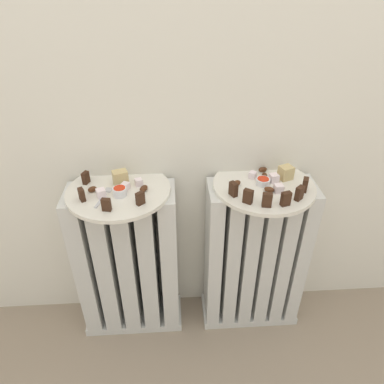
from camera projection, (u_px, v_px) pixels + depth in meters
name	position (u px, v px, depth m)	size (l,w,h in m)	color
radiator_left	(129.00, 264.00, 1.22)	(0.35, 0.15, 0.58)	silver
radiator_right	(254.00, 258.00, 1.25)	(0.35, 0.15, 0.58)	silver
plate_left	(119.00, 191.00, 1.06)	(0.31, 0.31, 0.01)	silver
plate_right	(264.00, 186.00, 1.08)	(0.31, 0.31, 0.01)	silver
dark_cake_slice_left_0	(86.00, 178.00, 1.07)	(0.02, 0.01, 0.04)	#382114
dark_cake_slice_left_1	(82.00, 195.00, 0.99)	(0.02, 0.01, 0.04)	#382114
dark_cake_slice_left_2	(106.00, 205.00, 0.95)	(0.02, 0.01, 0.04)	#382114
dark_cake_slice_left_3	(140.00, 198.00, 0.98)	(0.02, 0.01, 0.04)	#382114
marble_cake_slice_left_0	(120.00, 178.00, 1.06)	(0.04, 0.03, 0.05)	tan
turkish_delight_left_0	(101.00, 193.00, 1.01)	(0.02, 0.02, 0.02)	white
turkish_delight_left_1	(126.00, 186.00, 1.05)	(0.02, 0.02, 0.02)	white
turkish_delight_left_2	(139.00, 182.00, 1.06)	(0.02, 0.02, 0.02)	white
medjool_date_left_0	(92.00, 189.00, 1.04)	(0.03, 0.02, 0.02)	#4C2814
medjool_date_left_1	(144.00, 188.00, 1.04)	(0.03, 0.02, 0.02)	#4C2814
jam_bowl_left	(120.00, 191.00, 1.02)	(0.04, 0.04, 0.03)	white
dark_cake_slice_right_0	(233.00, 189.00, 1.01)	(0.03, 0.01, 0.04)	#382114
dark_cake_slice_right_1	(248.00, 196.00, 0.98)	(0.03, 0.01, 0.04)	#382114
dark_cake_slice_right_2	(267.00, 200.00, 0.97)	(0.03, 0.01, 0.04)	#382114
dark_cake_slice_right_3	(286.00, 199.00, 0.97)	(0.03, 0.01, 0.04)	#382114
dark_cake_slice_right_4	(299.00, 193.00, 1.00)	(0.03, 0.01, 0.04)	#382114
dark_cake_slice_right_5	(305.00, 185.00, 1.03)	(0.03, 0.01, 0.04)	#382114
marble_cake_slice_right_0	(286.00, 173.00, 1.09)	(0.04, 0.03, 0.04)	tan
turkish_delight_right_0	(274.00, 178.00, 1.08)	(0.03, 0.03, 0.03)	white
turkish_delight_right_1	(253.00, 175.00, 1.10)	(0.02, 0.02, 0.02)	white
turkish_delight_right_2	(279.00, 188.00, 1.03)	(0.02, 0.02, 0.02)	white
medjool_date_right_0	(237.00, 183.00, 1.07)	(0.03, 0.02, 0.02)	#4C2814
medjool_date_right_1	(263.00, 170.00, 1.13)	(0.03, 0.02, 0.02)	#4C2814
medjool_date_right_2	(264.00, 175.00, 1.10)	(0.02, 0.02, 0.02)	#4C2814
medjool_date_right_3	(269.00, 190.00, 1.04)	(0.03, 0.02, 0.02)	#4C2814
jam_bowl_right	(263.00, 181.00, 1.07)	(0.04, 0.04, 0.02)	white
fork	(104.00, 196.00, 1.02)	(0.04, 0.10, 0.00)	#B7B7BC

